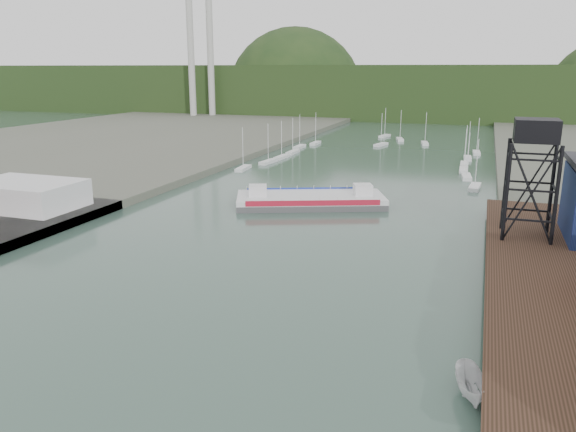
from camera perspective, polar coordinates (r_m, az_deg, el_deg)
The scene contains 8 objects.
east_pier at distance 71.95m, azimuth 25.00°, elevation -5.03°, with size 14.00×70.00×2.45m.
white_shed at distance 104.88m, azimuth -25.13°, elevation 1.98°, with size 18.00×12.00×4.50m, color silver.
lift_tower at distance 81.50m, azimuth 23.85°, elevation 7.26°, with size 6.50×6.50×16.00m.
marina_sailboats at distance 165.52m, azimuth 9.21°, elevation 6.19°, with size 57.71×92.65×0.90m.
smokestacks at distance 288.64m, azimuth -8.85°, elevation 15.71°, with size 11.20×8.20×60.00m.
distant_hills at distance 326.06m, azimuth 13.84°, elevation 11.89°, with size 500.00×120.00×80.00m.
chain_ferry at distance 103.54m, azimuth 2.29°, elevation 1.69°, with size 28.96×20.04×3.87m.
motorboat at distance 46.95m, azimuth 18.15°, elevation -16.05°, with size 2.11×5.62×2.17m, color silver.
Camera 1 is at (28.63, -22.76, 24.59)m, focal length 35.00 mm.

